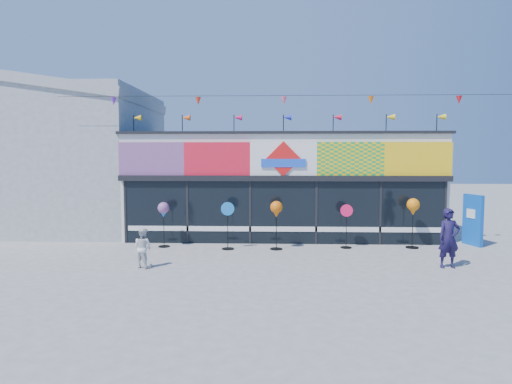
{
  "coord_description": "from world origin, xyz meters",
  "views": [
    {
      "loc": [
        -0.38,
        -13.07,
        3.21
      ],
      "look_at": [
        -0.94,
        2.0,
        2.01
      ],
      "focal_mm": 32.0,
      "sensor_mm": 36.0,
      "label": 1
    }
  ],
  "objects_px": {
    "spinner_1": "(228,224)",
    "spinner_2": "(276,211)",
    "blue_sign": "(473,220)",
    "child": "(143,248)",
    "spinner_3": "(346,225)",
    "adult_man": "(449,238)",
    "spinner_0": "(164,211)",
    "spinner_4": "(413,208)"
  },
  "relations": [
    {
      "from": "spinner_3",
      "to": "spinner_4",
      "type": "height_order",
      "value": "spinner_4"
    },
    {
      "from": "spinner_0",
      "to": "blue_sign",
      "type": "bearing_deg",
      "value": 3.6
    },
    {
      "from": "child",
      "to": "spinner_1",
      "type": "bearing_deg",
      "value": -103.08
    },
    {
      "from": "spinner_0",
      "to": "spinner_2",
      "type": "bearing_deg",
      "value": -4.14
    },
    {
      "from": "blue_sign",
      "to": "adult_man",
      "type": "distance_m",
      "value": 4.0
    },
    {
      "from": "blue_sign",
      "to": "spinner_1",
      "type": "xyz_separation_m",
      "value": [
        -8.71,
        -1.02,
        -0.06
      ]
    },
    {
      "from": "spinner_1",
      "to": "spinner_2",
      "type": "relative_size",
      "value": 0.97
    },
    {
      "from": "spinner_0",
      "to": "spinner_1",
      "type": "distance_m",
      "value": 2.35
    },
    {
      "from": "adult_man",
      "to": "spinner_1",
      "type": "bearing_deg",
      "value": 152.63
    },
    {
      "from": "spinner_1",
      "to": "child",
      "type": "height_order",
      "value": "spinner_1"
    },
    {
      "from": "spinner_3",
      "to": "adult_man",
      "type": "height_order",
      "value": "adult_man"
    },
    {
      "from": "spinner_3",
      "to": "adult_man",
      "type": "xyz_separation_m",
      "value": [
        2.48,
        -2.74,
        0.05
      ]
    },
    {
      "from": "spinner_1",
      "to": "adult_man",
      "type": "height_order",
      "value": "adult_man"
    },
    {
      "from": "adult_man",
      "to": "child",
      "type": "distance_m",
      "value": 8.78
    },
    {
      "from": "spinner_0",
      "to": "child",
      "type": "height_order",
      "value": "spinner_0"
    },
    {
      "from": "blue_sign",
      "to": "child",
      "type": "xyz_separation_m",
      "value": [
        -10.89,
        -3.67,
        -0.34
      ]
    },
    {
      "from": "spinner_3",
      "to": "blue_sign",
      "type": "bearing_deg",
      "value": 7.92
    },
    {
      "from": "spinner_1",
      "to": "spinner_2",
      "type": "distance_m",
      "value": 1.74
    },
    {
      "from": "adult_man",
      "to": "child",
      "type": "bearing_deg",
      "value": 174.3
    },
    {
      "from": "spinner_4",
      "to": "adult_man",
      "type": "height_order",
      "value": "spinner_4"
    },
    {
      "from": "spinner_3",
      "to": "child",
      "type": "distance_m",
      "value": 6.99
    },
    {
      "from": "spinner_2",
      "to": "spinner_3",
      "type": "height_order",
      "value": "spinner_2"
    },
    {
      "from": "spinner_3",
      "to": "child",
      "type": "height_order",
      "value": "spinner_3"
    },
    {
      "from": "spinner_1",
      "to": "spinner_2",
      "type": "bearing_deg",
      "value": 1.24
    },
    {
      "from": "spinner_0",
      "to": "spinner_4",
      "type": "height_order",
      "value": "spinner_4"
    },
    {
      "from": "spinner_2",
      "to": "child",
      "type": "bearing_deg",
      "value": -145.02
    },
    {
      "from": "adult_man",
      "to": "child",
      "type": "relative_size",
      "value": 1.48
    },
    {
      "from": "spinner_0",
      "to": "spinner_1",
      "type": "xyz_separation_m",
      "value": [
        2.29,
        -0.32,
        -0.41
      ]
    },
    {
      "from": "spinner_0",
      "to": "spinner_4",
      "type": "bearing_deg",
      "value": 0.85
    },
    {
      "from": "spinner_1",
      "to": "blue_sign",
      "type": "bearing_deg",
      "value": 6.65
    },
    {
      "from": "spinner_0",
      "to": "child",
      "type": "bearing_deg",
      "value": -87.88
    },
    {
      "from": "blue_sign",
      "to": "spinner_2",
      "type": "bearing_deg",
      "value": 171.01
    },
    {
      "from": "blue_sign",
      "to": "spinner_2",
      "type": "distance_m",
      "value": 7.12
    },
    {
      "from": "spinner_2",
      "to": "adult_man",
      "type": "distance_m",
      "value": 5.49
    },
    {
      "from": "blue_sign",
      "to": "child",
      "type": "height_order",
      "value": "blue_sign"
    },
    {
      "from": "spinner_1",
      "to": "spinner_4",
      "type": "distance_m",
      "value": 6.45
    },
    {
      "from": "spinner_1",
      "to": "spinner_2",
      "type": "height_order",
      "value": "spinner_2"
    },
    {
      "from": "spinner_1",
      "to": "spinner_2",
      "type": "xyz_separation_m",
      "value": [
        1.67,
        0.04,
        0.48
      ]
    },
    {
      "from": "child",
      "to": "blue_sign",
      "type": "bearing_deg",
      "value": -135.08
    },
    {
      "from": "blue_sign",
      "to": "spinner_0",
      "type": "height_order",
      "value": "blue_sign"
    },
    {
      "from": "spinner_1",
      "to": "spinner_4",
      "type": "relative_size",
      "value": 0.94
    },
    {
      "from": "blue_sign",
      "to": "spinner_4",
      "type": "relative_size",
      "value": 1.05
    }
  ]
}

